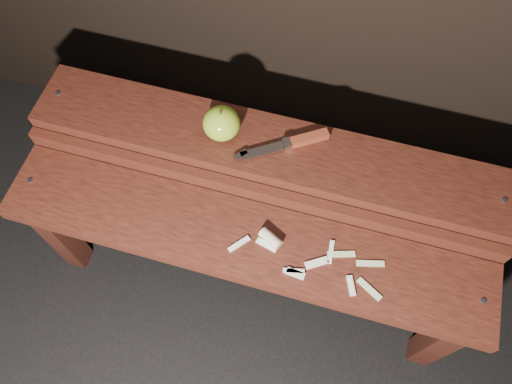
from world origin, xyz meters
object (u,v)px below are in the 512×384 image
(bench_front_tier, at_px, (243,251))
(bench_rear_tier, at_px, (267,163))
(apple, at_px, (221,123))
(knife, at_px, (297,141))

(bench_front_tier, relative_size, bench_rear_tier, 1.00)
(apple, relative_size, knife, 0.45)
(apple, bearing_deg, bench_front_tier, -63.17)
(bench_front_tier, bearing_deg, knife, 75.21)
(bench_front_tier, xyz_separation_m, apple, (-0.12, 0.23, 0.19))
(bench_rear_tier, xyz_separation_m, knife, (0.07, 0.02, 0.10))
(bench_front_tier, relative_size, knife, 5.72)
(knife, bearing_deg, bench_rear_tier, -160.15)
(apple, distance_m, knife, 0.19)
(bench_rear_tier, distance_m, apple, 0.17)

